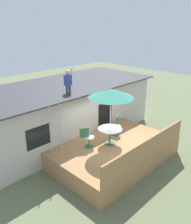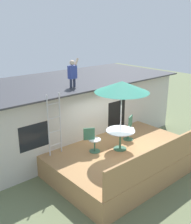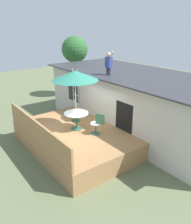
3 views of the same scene
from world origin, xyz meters
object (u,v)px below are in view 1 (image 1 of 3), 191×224
Objects in this scene: patio_umbrella at (111,93)px; step_ladder at (55,126)px; patio_chair_right at (116,126)px; patio_chair_left at (87,137)px; person_figure at (68,80)px; patio_table at (110,132)px.

patio_umbrella is 2.65m from step_ladder.
patio_umbrella is 2.15m from patio_chair_right.
patio_chair_right is at bearing -15.74° from step_ladder.
step_ladder is 1.47m from patio_chair_left.
person_figure is at bearing 105.94° from patio_chair_left.
step_ladder is 2.34m from person_figure.
step_ladder is at bearing 147.96° from patio_umbrella.
patio_chair_left and patio_chair_right have the same top height.
step_ladder is 2.39× the size of patio_chair_right.
person_figure is (-0.48, 2.16, 2.05)m from patio_table.
patio_umbrella is at bearing -77.41° from person_figure.
patio_chair_right reaches higher than patio_table.
patio_umbrella is (0.00, -0.00, 1.76)m from patio_table.
patio_chair_right is at bearing 24.02° from patio_table.
step_ladder reaches higher than patio_table.
patio_table is 0.94× the size of person_figure.
patio_chair_left is at bearing -33.90° from step_ladder.
patio_chair_right is (2.92, -0.82, -0.64)m from step_ladder.
patio_umbrella is at bearing -71.57° from patio_table.
patio_table is 0.41× the size of patio_umbrella.
patio_umbrella reaches higher than step_ladder.
patio_umbrella is 2.76× the size of patio_chair_left.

